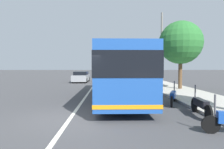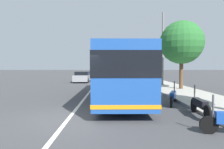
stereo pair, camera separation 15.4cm
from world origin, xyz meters
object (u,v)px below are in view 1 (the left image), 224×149
(coach_bus, at_px, (119,71))
(motorcycle_mid_row, at_px, (173,96))
(car_far_distant, at_px, (112,72))
(roadside_tree_far_block, at_px, (135,50))
(motorcycle_nearest_curb, at_px, (201,105))
(car_side_street, at_px, (81,77))
(utility_pole, at_px, (162,50))
(roadside_tree_mid_block, at_px, (181,43))

(coach_bus, relative_size, motorcycle_mid_row, 5.36)
(car_far_distant, height_order, roadside_tree_far_block, roadside_tree_far_block)
(coach_bus, xyz_separation_m, car_far_distant, (41.88, -0.44, -1.11))
(coach_bus, distance_m, motorcycle_nearest_curb, 5.92)
(coach_bus, relative_size, car_side_street, 2.46)
(motorcycle_nearest_curb, xyz_separation_m, motorcycle_mid_row, (2.67, 0.27, -0.02))
(car_far_distant, xyz_separation_m, utility_pole, (-33.87, -4.60, 3.22))
(motorcycle_nearest_curb, xyz_separation_m, car_far_distant, (46.69, 2.73, 0.21))
(coach_bus, relative_size, motorcycle_nearest_curb, 5.14)
(coach_bus, height_order, car_far_distant, coach_bus)
(car_far_distant, height_order, roadside_tree_mid_block, roadside_tree_mid_block)
(car_side_street, relative_size, car_far_distant, 1.16)
(roadside_tree_mid_block, relative_size, roadside_tree_far_block, 0.87)
(motorcycle_nearest_curb, height_order, car_far_distant, car_far_distant)
(motorcycle_mid_row, height_order, car_side_street, car_side_street)
(roadside_tree_far_block, bearing_deg, car_side_street, 140.39)
(coach_bus, distance_m, utility_pole, 9.70)
(roadside_tree_far_block, distance_m, utility_pole, 16.20)
(motorcycle_mid_row, distance_m, car_far_distant, 44.09)
(motorcycle_nearest_curb, bearing_deg, motorcycle_mid_row, 11.31)
(coach_bus, bearing_deg, motorcycle_nearest_curb, -146.73)
(motorcycle_nearest_curb, bearing_deg, car_far_distant, 8.98)
(car_side_street, xyz_separation_m, roadside_tree_mid_block, (-9.31, -9.97, 3.49))
(roadside_tree_mid_block, distance_m, utility_pole, 3.75)
(coach_bus, xyz_separation_m, car_side_street, (13.63, 4.26, -1.10))
(motorcycle_mid_row, bearing_deg, roadside_tree_far_block, 19.96)
(motorcycle_mid_row, height_order, roadside_tree_far_block, roadside_tree_far_block)
(car_far_distant, bearing_deg, utility_pole, -173.06)
(coach_bus, xyz_separation_m, motorcycle_nearest_curb, (-4.81, -3.18, -1.32))
(car_far_distant, xyz_separation_m, roadside_tree_mid_block, (-37.55, -5.26, 3.50))
(car_side_street, distance_m, roadside_tree_mid_block, 14.08)
(coach_bus, height_order, roadside_tree_far_block, roadside_tree_far_block)
(motorcycle_mid_row, relative_size, roadside_tree_mid_block, 0.36)
(car_side_street, distance_m, car_far_distant, 28.64)
(roadside_tree_mid_block, bearing_deg, motorcycle_nearest_curb, 164.53)
(car_far_distant, bearing_deg, roadside_tree_mid_block, -172.82)
(roadside_tree_far_block, height_order, utility_pole, utility_pole)
(car_side_street, xyz_separation_m, utility_pole, (-5.62, -9.31, 3.21))
(motorcycle_mid_row, relative_size, roadside_tree_far_block, 0.31)
(roadside_tree_mid_block, distance_m, roadside_tree_far_block, 19.89)
(motorcycle_nearest_curb, distance_m, car_side_street, 19.89)
(car_side_street, bearing_deg, roadside_tree_far_block, 140.76)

